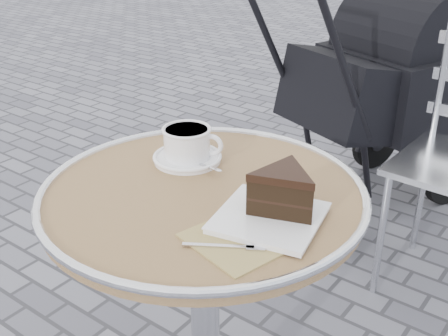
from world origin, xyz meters
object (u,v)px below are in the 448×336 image
Objects in this scene: cafe_table at (204,253)px; baby_stroller at (383,96)px; cappuccino_set at (188,147)px; cake_plate_set at (279,198)px.

baby_stroller is at bearing 96.78° from cafe_table.
cafe_table is 0.62× the size of baby_stroller.
cappuccino_set is 1.41m from baby_stroller.
cappuccino_set is 0.16× the size of baby_stroller.
cake_plate_set is 0.26× the size of baby_stroller.
cake_plate_set is at bearing -1.03° from cafe_table.
cappuccino_set is 0.62× the size of cake_plate_set.
cake_plate_set is (0.32, -0.10, 0.01)m from cappuccino_set.
cake_plate_set is at bearing -55.46° from baby_stroller.
baby_stroller is at bearing 67.45° from cappuccino_set.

